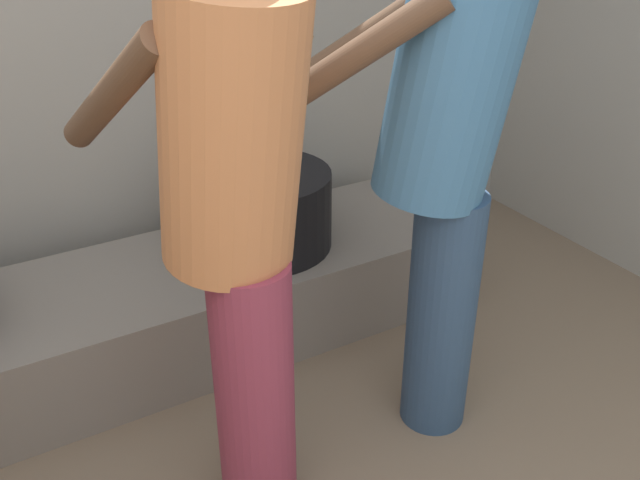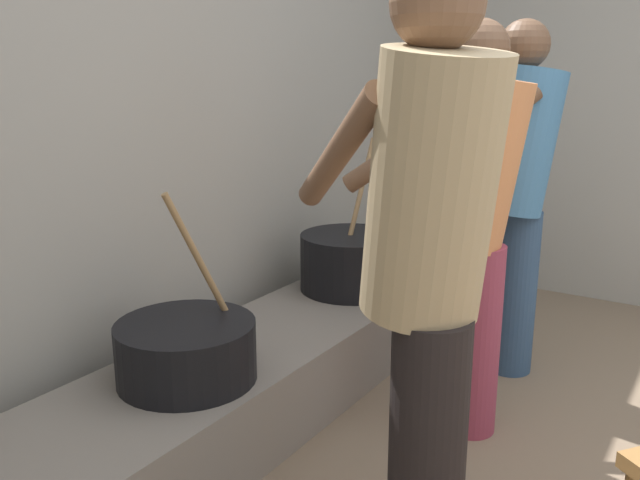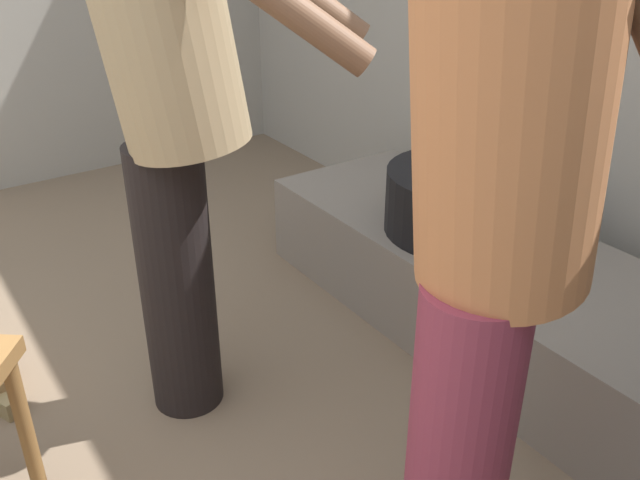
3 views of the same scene
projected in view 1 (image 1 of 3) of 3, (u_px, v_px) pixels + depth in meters
hearth_ledge at (110, 328)px, 2.34m from camera, size 2.59×0.60×0.32m
cooking_pot_main at (262, 209)px, 2.46m from camera, size 0.50×0.50×0.73m
cook_in_orange_shirt at (235, 206)px, 1.51m from camera, size 0.46×0.70×1.55m
cook_in_blue_shirt at (445, 144)px, 1.79m from camera, size 0.70×0.68×1.59m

